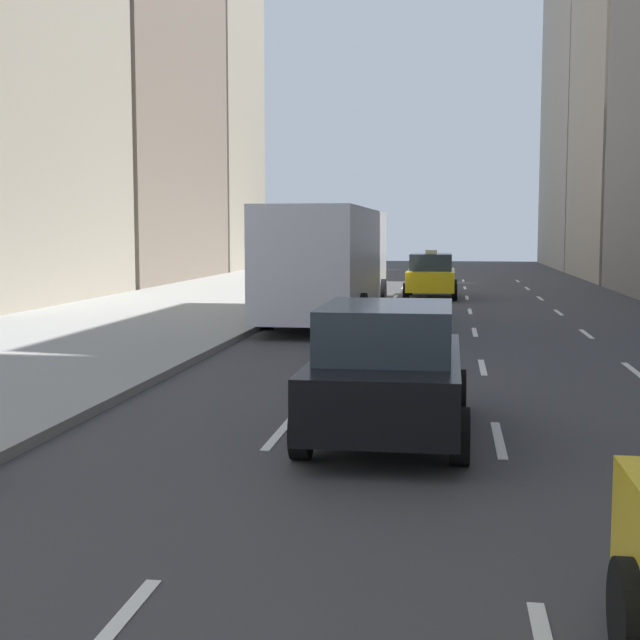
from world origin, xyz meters
The scene contains 5 objects.
sidewalk_left centered at (-7.00, 27.00, 0.07)m, with size 8.00×66.00×0.15m, color gray.
lane_markings centered at (2.60, 23.00, 0.01)m, with size 5.72×56.00×0.01m.
taxi_lead centered at (1.20, 37.69, 0.88)m, with size 2.02×4.40×1.87m.
sedan_black_near centered at (1.20, 14.00, 0.87)m, with size 2.02×4.43×1.71m.
city_bus centered at (-1.61, 29.15, 1.79)m, with size 2.80×11.61×3.25m.
Camera 1 is at (1.98, 2.79, 2.63)m, focal length 50.00 mm.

